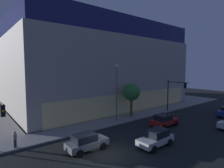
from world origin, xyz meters
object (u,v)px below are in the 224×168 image
object	(u,v)px
pedestrian_waiting	(15,138)
car_red	(164,120)
traffic_light_far_corner	(174,90)
sidewalk_tree	(131,92)
car_silver	(156,138)
street_lamp_sidewalk	(117,86)
car_grey	(86,142)
modern_building	(89,66)

from	to	relation	value
pedestrian_waiting	car_red	distance (m)	18.23
traffic_light_far_corner	sidewalk_tree	xyz separation A→B (m)	(-8.39, 2.40, 0.11)
sidewalk_tree	car_red	distance (m)	6.94
sidewalk_tree	car_silver	xyz separation A→B (m)	(-5.74, -9.45, -3.26)
street_lamp_sidewalk	car_grey	xyz separation A→B (m)	(-8.52, -5.58, -4.53)
street_lamp_sidewalk	pedestrian_waiting	xyz separation A→B (m)	(-13.88, -0.90, -4.27)
traffic_light_far_corner	car_grey	bearing A→B (deg)	-170.27
modern_building	sidewalk_tree	bearing A→B (deg)	-98.00
traffic_light_far_corner	car_grey	xyz separation A→B (m)	(-20.26, -3.48, -3.16)
car_silver	car_red	distance (m)	6.92
traffic_light_far_corner	car_grey	size ratio (longest dim) A/B	1.40
pedestrian_waiting	car_silver	distance (m)	14.15
street_lamp_sidewalk	traffic_light_far_corner	bearing A→B (deg)	-10.14
street_lamp_sidewalk	car_grey	bearing A→B (deg)	-146.78
car_grey	car_red	xyz separation A→B (m)	(12.20, -0.23, -0.02)
pedestrian_waiting	car_grey	size ratio (longest dim) A/B	0.40
car_red	car_grey	bearing A→B (deg)	178.93
modern_building	car_grey	distance (m)	27.70
modern_building	traffic_light_far_corner	world-z (taller)	modern_building
modern_building	car_grey	size ratio (longest dim) A/B	8.66
car_grey	sidewalk_tree	bearing A→B (deg)	26.35
street_lamp_sidewalk	car_silver	bearing A→B (deg)	-104.61
modern_building	pedestrian_waiting	bearing A→B (deg)	-137.66
pedestrian_waiting	car_grey	distance (m)	7.12
pedestrian_waiting	car_grey	xyz separation A→B (m)	(5.36, -4.68, -0.26)
car_grey	car_silver	xyz separation A→B (m)	(6.13, -3.57, 0.01)
pedestrian_waiting	car_silver	size ratio (longest dim) A/B	0.39
sidewalk_tree	car_grey	world-z (taller)	sidewalk_tree
car_silver	traffic_light_far_corner	bearing A→B (deg)	26.50
street_lamp_sidewalk	sidewalk_tree	world-z (taller)	street_lamp_sidewalk
sidewalk_tree	pedestrian_waiting	xyz separation A→B (m)	(-17.24, -1.20, -3.00)
street_lamp_sidewalk	car_silver	size ratio (longest dim) A/B	2.00
sidewalk_tree	modern_building	bearing A→B (deg)	82.00
modern_building	car_silver	size ratio (longest dim) A/B	8.50
street_lamp_sidewalk	car_grey	distance (m)	11.14
modern_building	car_silver	world-z (taller)	modern_building
modern_building	car_silver	bearing A→B (deg)	-107.21
modern_building	sidewalk_tree	world-z (taller)	modern_building
street_lamp_sidewalk	sidewalk_tree	bearing A→B (deg)	5.16
street_lamp_sidewalk	pedestrian_waiting	bearing A→B (deg)	-176.29
car_grey	car_silver	size ratio (longest dim) A/B	0.98
sidewalk_tree	pedestrian_waiting	bearing A→B (deg)	-176.01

